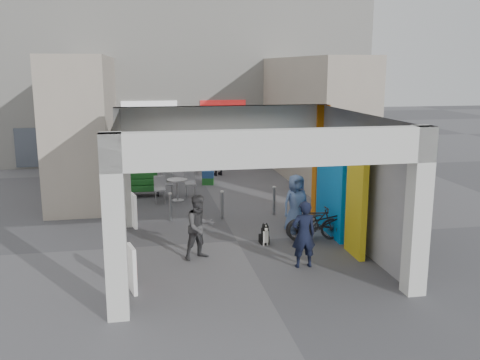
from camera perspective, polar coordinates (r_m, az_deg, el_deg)
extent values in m
plane|color=#57575C|center=(14.57, -0.32, -6.53)|extent=(90.00, 90.00, 0.00)
cube|color=silver|center=(10.03, -13.24, -5.05)|extent=(0.40, 0.40, 3.50)
cube|color=silver|center=(15.86, -12.37, 1.26)|extent=(0.40, 0.40, 3.50)
cube|color=silver|center=(11.41, 18.46, -3.27)|extent=(0.40, 0.40, 3.50)
cube|color=orange|center=(16.77, 8.57, 1.98)|extent=(0.40, 0.40, 3.50)
plane|color=#BCB6AC|center=(12.93, -12.71, -1.18)|extent=(0.00, 6.40, 6.40)
plane|color=#9C9CA1|center=(14.03, 12.57, -0.14)|extent=(0.00, 6.40, 6.40)
cube|color=#0D7BD3|center=(15.08, 9.68, -0.54)|extent=(0.15, 2.00, 2.80)
cube|color=gold|center=(13.45, 12.32, -2.18)|extent=(0.15, 1.00, 2.80)
plane|color=#B0B0AB|center=(12.88, 0.47, 6.96)|extent=(6.40, 6.40, 0.00)
cube|color=silver|center=(15.90, -1.67, 6.66)|extent=(6.40, 0.30, 0.70)
cube|color=silver|center=(9.97, 3.86, 3.41)|extent=(6.40, 0.30, 0.70)
cube|color=silver|center=(16.08, -1.76, 6.53)|extent=(4.20, 0.05, 0.55)
cube|color=white|center=(27.71, -5.63, 10.66)|extent=(18.00, 4.00, 8.00)
cube|color=#515966|center=(25.91, -5.09, 3.92)|extent=(16.20, 0.06, 1.80)
cube|color=white|center=(25.62, -9.66, 7.75)|extent=(2.60, 0.06, 0.50)
cube|color=red|center=(25.92, -1.83, 7.96)|extent=(2.20, 0.06, 0.50)
cube|color=#AFA291|center=(21.29, -16.14, 5.80)|extent=(2.00, 9.00, 5.00)
cube|color=#AFA291|center=(22.32, 7.66, 6.43)|extent=(2.00, 9.00, 5.00)
cylinder|color=gray|center=(16.43, -7.44, -2.90)|extent=(0.09, 0.09, 0.87)
cylinder|color=gray|center=(16.55, -1.92, -2.69)|extent=(0.09, 0.09, 0.87)
cylinder|color=gray|center=(17.01, 3.65, -2.24)|extent=(0.09, 0.09, 0.90)
cube|color=silver|center=(11.51, -11.45, -9.29)|extent=(0.20, 0.55, 1.00)
cube|color=red|center=(11.49, -11.25, -9.05)|extent=(0.13, 0.38, 0.40)
cube|color=silver|center=(15.98, -11.29, -3.21)|extent=(0.21, 0.55, 1.00)
cube|color=red|center=(15.97, -11.15, -3.04)|extent=(0.13, 0.38, 0.40)
cylinder|color=#A7A6AC|center=(18.91, -6.70, -1.10)|extent=(0.06, 0.06, 0.74)
cylinder|color=#A7A6AC|center=(18.99, -6.67, -2.16)|extent=(0.45, 0.45, 0.02)
cylinder|color=#A7A6AC|center=(18.83, -6.72, 0.00)|extent=(0.72, 0.72, 0.05)
cube|color=#A7A6AC|center=(18.71, -8.52, -1.73)|extent=(0.39, 0.39, 0.46)
cube|color=#A7A6AC|center=(18.79, -8.59, -0.24)|extent=(0.39, 0.05, 0.46)
cube|color=#A7A6AC|center=(19.48, -5.29, -1.10)|extent=(0.39, 0.39, 0.46)
cube|color=#A7A6AC|center=(19.56, -5.36, 0.33)|extent=(0.39, 0.05, 0.46)
cube|color=#A7A6AC|center=(19.52, -7.72, -1.13)|extent=(0.39, 0.39, 0.46)
cube|color=#A7A6AC|center=(19.60, -7.78, 0.30)|extent=(0.39, 0.05, 0.46)
cube|color=black|center=(19.84, -10.29, -1.21)|extent=(1.27, 0.64, 0.32)
cube|color=#17531F|center=(19.65, -10.30, -0.87)|extent=(1.06, 0.37, 0.19)
cube|color=#17531F|center=(19.76, -10.33, -0.17)|extent=(1.06, 0.37, 0.19)
cube|color=#17531F|center=(19.87, -10.35, 0.53)|extent=(1.06, 0.37, 0.19)
cube|color=#17531F|center=(21.43, -3.43, -0.10)|extent=(0.51, 0.44, 0.28)
cube|color=navy|center=(21.38, -3.44, 0.63)|extent=(0.51, 0.44, 0.28)
cube|color=black|center=(14.38, 2.57, -6.33)|extent=(0.22, 0.30, 0.22)
cube|color=black|center=(14.21, 2.69, -5.84)|extent=(0.18, 0.15, 0.34)
cube|color=white|center=(14.15, 2.77, -6.09)|extent=(0.14, 0.03, 0.32)
cylinder|color=white|center=(14.19, 2.54, -6.51)|extent=(0.04, 0.04, 0.26)
cylinder|color=white|center=(14.21, 2.95, -6.48)|extent=(0.04, 0.04, 0.26)
sphere|color=black|center=(14.13, 2.72, -5.07)|extent=(0.18, 0.18, 0.18)
cube|color=white|center=(14.05, 2.80, -5.25)|extent=(0.07, 0.11, 0.06)
cone|color=black|center=(14.13, 2.50, -4.71)|extent=(0.07, 0.07, 0.07)
cone|color=black|center=(14.15, 2.87, -4.69)|extent=(0.07, 0.07, 0.07)
imported|color=black|center=(12.62, 6.80, -5.78)|extent=(0.59, 0.39, 1.60)
imported|color=#3D3D40|center=(13.11, -4.33, -5.02)|extent=(0.95, 0.86, 1.60)
imported|color=#546EA3|center=(15.20, 5.98, -2.52)|extent=(0.93, 0.72, 1.67)
imported|color=black|center=(23.07, -2.32, 2.62)|extent=(1.10, 0.71, 1.74)
imported|color=black|center=(14.54, 9.01, -4.55)|extent=(2.07, 0.93, 1.05)
imported|color=black|center=(14.68, 7.93, -4.60)|extent=(1.60, 0.64, 0.94)
imported|color=silver|center=(25.72, -0.12, 3.24)|extent=(4.27, 2.01, 1.41)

